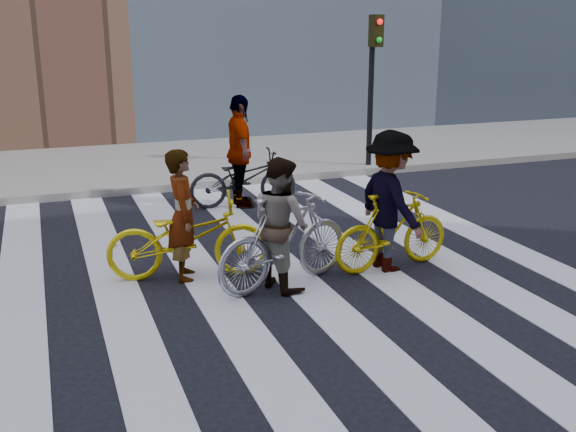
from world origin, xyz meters
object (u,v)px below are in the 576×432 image
bike_dark_rear (243,179)px  bike_yellow_left (188,238)px  rider_mid (281,223)px  rider_rear (240,152)px  bike_silver_mid (285,241)px  rider_right (390,202)px  traffic_signal (373,66)px  bike_yellow_right (392,231)px  rider_left (183,215)px

bike_dark_rear → bike_yellow_left: bearing=157.2°
rider_mid → rider_rear: size_ratio=0.82×
bike_yellow_left → bike_silver_mid: bike_silver_mid is taller
bike_silver_mid → rider_right: 1.53m
traffic_signal → bike_silver_mid: (-4.07, -5.65, -1.69)m
bike_silver_mid → rider_right: bearing=-104.2°
rider_mid → rider_right: size_ratio=0.88×
bike_yellow_left → rider_rear: size_ratio=1.03×
bike_yellow_right → rider_rear: size_ratio=0.87×
bike_yellow_left → rider_rear: bearing=-16.4°
traffic_signal → bike_dark_rear: size_ratio=1.74×
bike_dark_rear → rider_rear: 0.49m
rider_left → traffic_signal: bearing=-35.2°
bike_yellow_left → rider_mid: rider_mid is taller
bike_silver_mid → traffic_signal: bearing=-53.4°
bike_silver_mid → bike_yellow_right: (1.54, 0.09, -0.07)m
rider_right → rider_rear: (-0.92, 3.73, 0.07)m
traffic_signal → rider_right: (-2.58, -5.56, -1.36)m
bike_dark_rear → rider_right: rider_right is taller
bike_dark_rear → rider_left: (-1.72, -3.13, 0.33)m
traffic_signal → rider_left: bearing=-136.2°
bike_silver_mid → rider_rear: size_ratio=0.99×
bike_silver_mid → rider_left: rider_left is taller
bike_dark_rear → rider_left: size_ratio=1.14×
bike_dark_rear → rider_mid: rider_mid is taller
bike_silver_mid → rider_mid: (-0.05, 0.00, 0.23)m
rider_right → rider_rear: 3.85m
traffic_signal → bike_dark_rear: 4.29m
bike_yellow_left → rider_left: (-0.05, 0.00, 0.30)m
bike_silver_mid → rider_rear: 3.89m
bike_yellow_right → rider_rear: (-0.97, 3.73, 0.47)m
rider_left → rider_mid: rider_left is taller
bike_silver_mid → rider_rear: (0.57, 3.82, 0.40)m
bike_silver_mid → bike_yellow_right: size_ratio=1.13×
bike_yellow_left → bike_dark_rear: bike_yellow_left is taller
bike_silver_mid → rider_right: (1.49, 0.09, 0.34)m
bike_yellow_right → bike_dark_rear: size_ratio=0.90×
bike_silver_mid → rider_mid: 0.23m
traffic_signal → bike_dark_rear: (-3.45, -1.83, -1.78)m
bike_silver_mid → bike_yellow_left: bearing=38.8°
bike_yellow_left → bike_yellow_right: size_ratio=1.18×
rider_mid → rider_left: bearing=38.8°
traffic_signal → rider_right: bearing=-114.9°
rider_left → rider_rear: (1.67, 3.13, 0.15)m
bike_yellow_left → rider_mid: size_ratio=1.25×
bike_yellow_left → traffic_signal: bearing=-34.9°
bike_silver_mid → bike_dark_rear: bearing=-26.9°
traffic_signal → rider_mid: bearing=-126.1°
bike_yellow_left → rider_mid: 1.25m
rider_rear → bike_dark_rear: bearing=-84.8°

